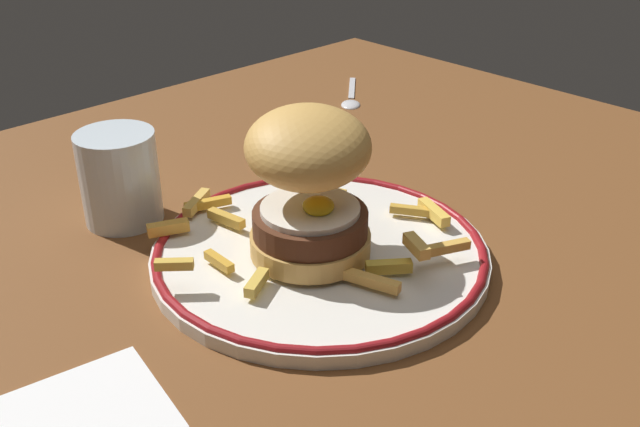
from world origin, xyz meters
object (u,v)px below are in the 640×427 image
napkin (77,417)px  dinner_plate (320,252)px  burger (310,181)px  spoon (351,99)px  water_glass (120,183)px

napkin → dinner_plate: bearing=7.1°
burger → dinner_plate: bearing=-25.3°
dinner_plate → napkin: bearing=-172.9°
burger → napkin: bearing=-171.8°
dinner_plate → spoon: bearing=40.1°
dinner_plate → water_glass: 20.38cm
spoon → burger: bearing=-140.9°
dinner_plate → spoon: size_ratio=2.66×
burger → spoon: burger is taller
burger → napkin: (-23.72, -3.42, -7.54)cm
napkin → spoon: bearing=27.8°
dinner_plate → napkin: dinner_plate is taller
napkin → burger: bearing=8.2°
water_glass → spoon: 40.68cm
dinner_plate → spoon: dinner_plate is taller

